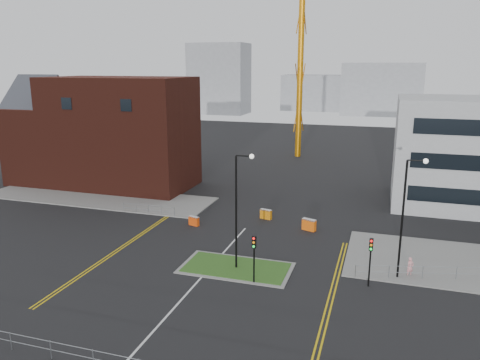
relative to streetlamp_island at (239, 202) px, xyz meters
The scene contains 23 objects.
ground 9.91m from the streetlamp_island, 105.50° to the right, with size 200.00×200.00×0.00m, color black.
pavement_left 26.80m from the streetlamp_island, 147.78° to the left, with size 28.00×8.00×0.12m, color slate.
island_kerb 5.38m from the streetlamp_island, behind, with size 8.60×4.60×0.08m, color slate.
grass_island 5.36m from the streetlamp_island, behind, with size 8.00×4.00×0.12m, color #2C541C.
brick_building 32.20m from the streetlamp_island, 141.56° to the left, with size 24.20×10.07×14.24m.
streetlamp_island is the anchor object (origin of this frame).
streetlamp_right_near 12.17m from the streetlamp_island, ahead, with size 1.46×0.36×9.18m.
traffic_light_island 3.92m from the streetlamp_island, 48.59° to the right, with size 0.28×0.33×3.65m.
traffic_light_right 10.19m from the streetlamp_island, ahead, with size 0.28×0.33×3.65m.
railing_front 14.91m from the streetlamp_island, 99.00° to the right, with size 24.05×0.05×1.10m.
railing_left 17.22m from the streetlamp_island, 142.89° to the left, with size 6.05×0.05×1.10m.
centre_line 8.38m from the streetlamp_island, 110.29° to the right, with size 0.15×30.00×0.01m, color silver.
yellow_left_a 12.61m from the streetlamp_island, 169.89° to the left, with size 0.12×24.00×0.01m, color gold.
yellow_left_b 12.35m from the streetlamp_island, 169.62° to the left, with size 0.12×24.00×0.01m, color gold.
yellow_right_a 9.29m from the streetlamp_island, 15.36° to the right, with size 0.12×20.00×0.01m, color gold.
yellow_right_b 9.53m from the streetlamp_island, 14.78° to the right, with size 0.12×20.00×0.01m, color gold.
skyline_a 119.82m from the streetlamp_island, 110.65° to the left, with size 18.00×12.00×22.00m, color gray.
skyline_b 122.28m from the streetlamp_island, 86.35° to the left, with size 24.00×12.00×16.00m, color gray.
skyline_d 132.40m from the streetlamp_island, 94.43° to the left, with size 30.00×12.00×12.00m, color gray.
pedestrian 13.72m from the streetlamp_island, 11.33° to the left, with size 0.56×0.37×1.54m, color pink.
barrier_left 12.12m from the streetlamp_island, 131.35° to the left, with size 1.16×0.67×0.92m.
barrier_mid 13.39m from the streetlamp_island, 94.72° to the left, with size 1.26×0.66×1.01m.
barrier_right 11.99m from the streetlamp_island, 69.87° to the left, with size 1.42×0.88×1.13m.
Camera 1 is at (12.45, -24.17, 15.52)m, focal length 35.00 mm.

